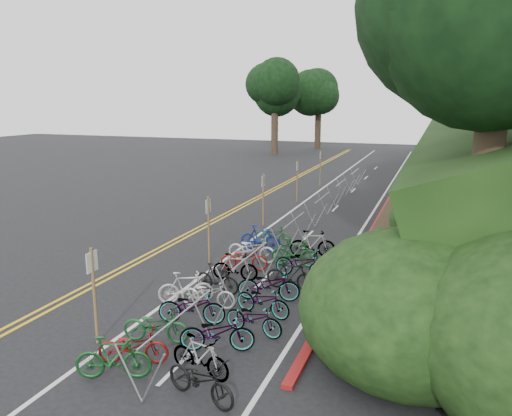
% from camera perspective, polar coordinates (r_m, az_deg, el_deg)
% --- Properties ---
extents(ground, '(120.00, 120.00, 0.00)m').
position_cam_1_polar(ground, '(14.99, -15.89, -11.46)').
color(ground, black).
rests_on(ground, ground).
extents(road_markings, '(7.47, 80.00, 0.01)m').
position_cam_1_polar(road_markings, '(23.20, 0.16, -2.50)').
color(road_markings, gold).
rests_on(road_markings, ground).
extents(red_curb, '(0.25, 28.00, 0.10)m').
position_cam_1_polar(red_curb, '(23.86, 13.28, -2.31)').
color(red_curb, maroon).
rests_on(red_curb, ground).
extents(tree_cluster, '(31.86, 53.55, 17.33)m').
position_cam_1_polar(tree_cluster, '(33.41, 23.93, 19.75)').
color(tree_cluster, '#2D2319').
rests_on(tree_cluster, ground).
extents(bike_rack_front, '(1.15, 3.29, 1.19)m').
position_cam_1_polar(bike_rack_front, '(11.63, -8.84, -13.50)').
color(bike_rack_front, '#9EA0A4').
rests_on(bike_rack_front, ground).
extents(bike_racks_rest, '(1.14, 23.00, 1.17)m').
position_cam_1_polar(bike_racks_rest, '(25.08, 7.54, 0.51)').
color(bike_racks_rest, '#9EA0A4').
rests_on(bike_racks_rest, ground).
extents(signpost_near, '(0.08, 0.40, 2.46)m').
position_cam_1_polar(signpost_near, '(12.88, -18.04, -8.83)').
color(signpost_near, brown).
rests_on(signpost_near, ground).
extents(signposts_rest, '(0.08, 18.40, 2.50)m').
position_cam_1_polar(signposts_rest, '(26.53, 2.99, 2.51)').
color(signposts_rest, brown).
rests_on(signposts_rest, ground).
extents(bike_front, '(1.14, 1.67, 0.98)m').
position_cam_1_polar(bike_front, '(15.03, -8.04, -9.01)').
color(bike_front, beige).
rests_on(bike_front, ground).
extents(bike_valet, '(3.18, 12.75, 1.06)m').
position_cam_1_polar(bike_valet, '(15.25, -1.47, -8.65)').
color(bike_valet, '#144C1E').
rests_on(bike_valet, ground).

